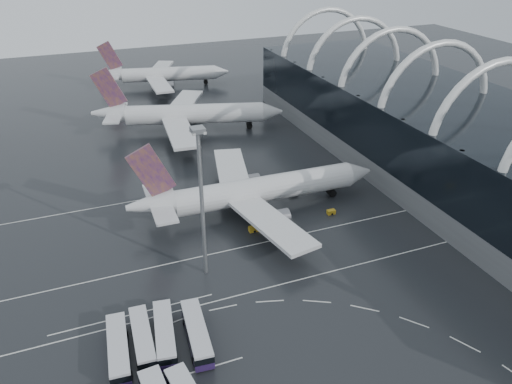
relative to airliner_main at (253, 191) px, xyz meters
name	(u,v)px	position (x,y,z in m)	size (l,w,h in m)	color
ground	(263,282)	(-7.89, -25.22, -5.04)	(420.00, 420.00, 0.00)	black
terminal	(461,143)	(53.67, -5.38, 5.83)	(42.00, 160.00, 34.90)	slate
lane_marking_near	(267,288)	(-7.89, -27.22, -5.03)	(120.00, 0.25, 0.01)	silver
lane_marking_mid	(241,247)	(-7.89, -13.22, -5.03)	(120.00, 0.25, 0.01)	silver
lane_marking_far	(203,189)	(-7.89, 14.78, -5.03)	(120.00, 0.25, 0.01)	silver
bus_bay_line_north	(134,314)	(-31.89, -25.22, -5.03)	(28.00, 0.25, 0.01)	silver
airliner_main	(253,191)	(0.00, 0.00, 0.00)	(59.28, 52.12, 20.12)	silver
airliner_gate_b	(185,115)	(-1.59, 55.84, 0.24)	(59.68, 52.95, 21.09)	silver
airliner_gate_c	(162,75)	(2.14, 108.19, -0.32)	(52.61, 47.76, 18.86)	silver
bus_row_near_a	(118,349)	(-35.51, -34.28, -3.25)	(4.06, 13.43, 3.26)	#251644
bus_row_near_b	(143,338)	(-31.66, -33.26, -3.35)	(3.48, 12.64, 3.08)	#251644
bus_row_near_c	(165,334)	(-28.21, -33.59, -3.29)	(4.78, 13.22, 3.18)	#251644
bus_row_near_d	(197,333)	(-23.45, -35.36, -3.24)	(4.15, 13.49, 3.27)	#251644
floodlight_mast	(201,187)	(-17.00, -18.55, 13.57)	(2.27, 2.27, 29.58)	gray
gse_cart_belly_a	(331,212)	(16.11, -8.10, -4.52)	(1.89, 1.12, 1.03)	#B38917
gse_cart_belly_b	(293,192)	(12.13, 3.76, -4.44)	(2.21, 1.30, 1.20)	slate
gse_cart_belly_c	(254,229)	(-3.18, -8.34, -4.46)	(2.13, 1.26, 1.16)	#B38917
gse_cart_belly_d	(336,184)	(23.94, 3.60, -4.50)	(1.99, 1.18, 1.09)	slate
gse_cart_belly_e	(274,189)	(8.28, 6.81, -4.45)	(2.15, 1.27, 1.17)	#B38917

